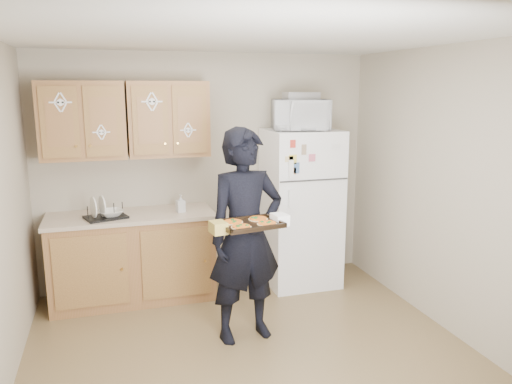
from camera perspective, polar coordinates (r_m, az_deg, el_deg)
floor at (r=4.23m, az=-0.17°, el=-18.52°), size 3.60×3.60×0.00m
ceiling at (r=3.66m, az=-0.19°, el=17.53°), size 3.60×3.60×0.00m
wall_back at (r=5.47m, az=-5.55°, el=2.47°), size 3.60×0.04×2.50m
wall_front at (r=2.18m, az=13.75°, el=-12.59°), size 3.60×0.04×2.50m
wall_right at (r=4.59m, az=21.91°, el=-0.16°), size 0.04×3.60×2.50m
refrigerator at (r=5.47m, az=5.12°, el=-1.81°), size 0.75×0.70×1.70m
base_cabinet at (r=5.26m, az=-13.86°, el=-7.42°), size 1.60×0.60×0.86m
countertop at (r=5.14m, az=-14.11°, el=-2.68°), size 1.64×0.64×0.04m
upper_cab_left at (r=5.13m, az=-19.23°, el=7.71°), size 0.80×0.33×0.75m
upper_cab_right at (r=5.16m, az=-10.01°, el=8.21°), size 0.80×0.33×0.75m
cereal_box at (r=6.07m, az=8.71°, el=-7.29°), size 0.20×0.07×0.32m
person at (r=4.21m, az=-1.17°, el=-5.05°), size 0.73×0.54×1.83m
baking_tray at (r=3.87m, az=-0.70°, el=-3.75°), size 0.52×0.41×0.04m
pizza_front_left at (r=3.76m, az=-1.70°, el=-3.98°), size 0.16×0.16×0.02m
pizza_front_right at (r=3.85m, az=1.27°, el=-3.59°), size 0.16×0.16×0.02m
pizza_back_left at (r=3.90m, az=-2.64°, el=-3.42°), size 0.16×0.16×0.02m
pizza_back_right at (r=3.98m, az=0.24°, el=-3.06°), size 0.16×0.16×0.02m
microwave at (r=5.26m, az=5.09°, el=8.77°), size 0.64×0.49×0.32m
foil_pan at (r=5.28m, az=5.17°, el=10.90°), size 0.36×0.26×0.07m
dish_rack at (r=5.02m, az=-16.83°, el=-2.05°), size 0.44×0.38×0.15m
bowl at (r=5.03m, az=-16.26°, el=-2.32°), size 0.30×0.30×0.06m
soap_bottle at (r=5.10m, az=-8.61°, el=-1.29°), size 0.09×0.10×0.18m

